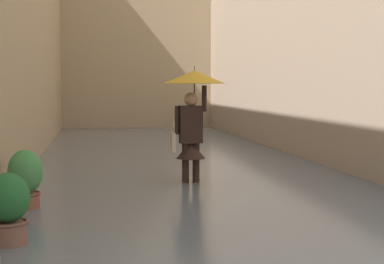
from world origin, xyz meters
name	(u,v)px	position (x,y,z in m)	size (l,w,h in m)	color
ground_plane	(173,168)	(0.00, -10.62, 0.00)	(60.00, 60.00, 0.00)	#605B56
flood_water	(173,164)	(0.00, -10.62, 0.08)	(6.72, 27.23, 0.17)	slate
building_facade_far	(136,13)	(0.00, -22.13, 4.78)	(9.52, 1.80, 9.57)	tan
person_wading	(193,103)	(0.07, -7.67, 1.51)	(1.05, 1.05, 2.14)	#2D2319
potted_plant_near_right	(25,182)	(2.62, -5.96, 0.52)	(0.46, 0.46, 0.96)	brown
potted_plant_mid_right	(8,213)	(2.59, -4.14, 0.50)	(0.46, 0.46, 0.91)	brown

